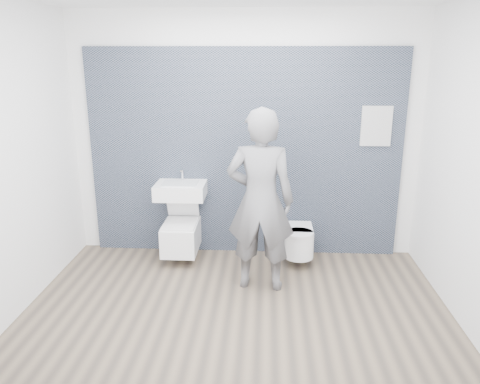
# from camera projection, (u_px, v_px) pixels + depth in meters

# --- Properties ---
(ground) EXTENTS (4.00, 4.00, 0.00)m
(ground) POSITION_uv_depth(u_px,v_px,m) (236.00, 313.00, 4.35)
(ground) COLOR brown
(ground) RESTS_ON ground
(room_shell) EXTENTS (4.00, 4.00, 4.00)m
(room_shell) POSITION_uv_depth(u_px,v_px,m) (236.00, 127.00, 3.86)
(room_shell) COLOR silver
(room_shell) RESTS_ON ground
(tile_wall) EXTENTS (3.60, 0.06, 2.40)m
(tile_wall) POSITION_uv_depth(u_px,v_px,m) (244.00, 250.00, 5.76)
(tile_wall) COLOR black
(tile_wall) RESTS_ON ground
(washbasin) EXTENTS (0.57, 0.42, 0.42)m
(washbasin) POSITION_uv_depth(u_px,v_px,m) (181.00, 190.00, 5.33)
(washbasin) COLOR white
(washbasin) RESTS_ON ground
(toilet_square) EXTENTS (0.39, 0.57, 0.73)m
(toilet_square) POSITION_uv_depth(u_px,v_px,m) (181.00, 235.00, 5.42)
(toilet_square) COLOR white
(toilet_square) RESTS_ON ground
(toilet_rounded) EXTENTS (0.33, 0.56, 0.30)m
(toilet_rounded) POSITION_uv_depth(u_px,v_px,m) (298.00, 241.00, 5.35)
(toilet_rounded) COLOR white
(toilet_rounded) RESTS_ON ground
(info_placard) EXTENTS (0.33, 0.03, 0.45)m
(info_placard) POSITION_uv_depth(u_px,v_px,m) (366.00, 254.00, 5.64)
(info_placard) COLOR white
(info_placard) RESTS_ON ground
(visitor) EXTENTS (0.71, 0.49, 1.85)m
(visitor) POSITION_uv_depth(u_px,v_px,m) (260.00, 201.00, 4.61)
(visitor) COLOR #5E5F62
(visitor) RESTS_ON ground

